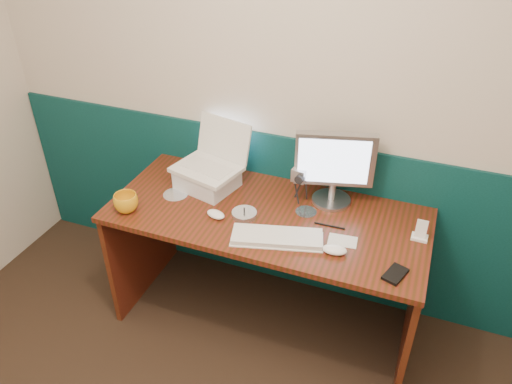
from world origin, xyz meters
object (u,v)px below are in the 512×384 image
at_px(monitor, 334,169).
at_px(mug, 126,203).
at_px(keyboard, 277,238).
at_px(camcorder, 301,185).
at_px(desk, 266,269).
at_px(laptop, 205,148).

distance_m(monitor, mug, 1.05).
bearing_deg(keyboard, mug, 168.78).
height_order(monitor, camcorder, monitor).
bearing_deg(camcorder, keyboard, -83.24).
relative_size(desk, camcorder, 8.99).
bearing_deg(keyboard, monitor, 53.29).
bearing_deg(laptop, camcorder, 20.63).
relative_size(monitor, keyboard, 0.93).
relative_size(laptop, mug, 2.71).
bearing_deg(monitor, desk, -156.66).
bearing_deg(desk, camcorder, 54.80).
bearing_deg(monitor, keyboard, -126.71).
xyz_separation_m(monitor, keyboard, (-0.16, -0.40, -0.18)).
relative_size(monitor, camcorder, 2.20).
height_order(mug, camcorder, camcorder).
height_order(keyboard, camcorder, camcorder).
bearing_deg(laptop, mug, -115.08).
relative_size(monitor, mug, 3.20).
relative_size(desk, monitor, 4.09).
distance_m(desk, monitor, 0.67).
height_order(monitor, mug, monitor).
bearing_deg(keyboard, camcorder, 74.18).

